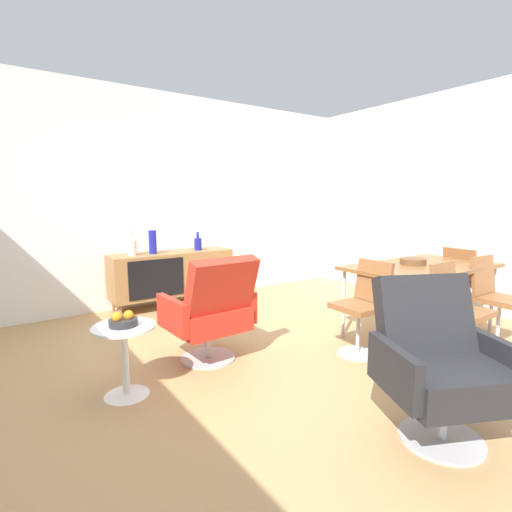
% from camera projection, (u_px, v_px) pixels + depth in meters
% --- Properties ---
extents(ground_plane, '(8.32, 8.32, 0.00)m').
position_uv_depth(ground_plane, '(269.00, 369.00, 3.23)').
color(ground_plane, tan).
extents(wall_back, '(6.80, 0.12, 2.80)m').
position_uv_depth(wall_back, '(153.00, 200.00, 5.14)').
color(wall_back, white).
rests_on(wall_back, ground_plane).
extents(wall_right, '(0.12, 5.60, 2.80)m').
position_uv_depth(wall_right, '(474.00, 200.00, 4.83)').
color(wall_right, white).
rests_on(wall_right, ground_plane).
extents(sideboard, '(1.60, 0.45, 0.72)m').
position_uv_depth(sideboard, '(173.00, 273.00, 5.10)').
color(sideboard, olive).
rests_on(sideboard, ground_plane).
extents(vase_cobalt, '(0.11, 0.11, 0.33)m').
position_uv_depth(vase_cobalt, '(132.00, 247.00, 4.75)').
color(vase_cobalt, beige).
rests_on(vase_cobalt, sideboard).
extents(vase_sculptural_dark, '(0.10, 0.10, 0.30)m').
position_uv_depth(vase_sculptural_dark, '(153.00, 242.00, 4.90)').
color(vase_sculptural_dark, navy).
rests_on(vase_sculptural_dark, sideboard).
extents(vase_ceramic_small, '(0.10, 0.10, 0.25)m').
position_uv_depth(vase_ceramic_small, '(198.00, 244.00, 5.26)').
color(vase_ceramic_small, navy).
rests_on(vase_ceramic_small, sideboard).
extents(dining_table, '(1.60, 0.90, 0.74)m').
position_uv_depth(dining_table, '(422.00, 269.00, 3.97)').
color(dining_table, brown).
rests_on(dining_table, ground_plane).
extents(wooden_bowl_on_table, '(0.26, 0.26, 0.06)m').
position_uv_depth(wooden_bowl_on_table, '(413.00, 261.00, 3.99)').
color(wooden_bowl_on_table, brown).
rests_on(wooden_bowl_on_table, dining_table).
extents(dining_chair_near_window, '(0.44, 0.41, 0.86)m').
position_uv_depth(dining_chair_near_window, '(364.00, 304.00, 3.50)').
color(dining_chair_near_window, brown).
rests_on(dining_chair_near_window, ground_plane).
extents(dining_chair_front_left, '(0.41, 0.44, 0.86)m').
position_uv_depth(dining_chair_front_left, '(456.00, 308.00, 3.35)').
color(dining_chair_front_left, brown).
rests_on(dining_chair_front_left, ground_plane).
extents(dining_chair_far_end, '(0.45, 0.42, 0.86)m').
position_uv_depth(dining_chair_far_end, '(464.00, 280.00, 4.51)').
color(dining_chair_far_end, brown).
rests_on(dining_chair_far_end, ground_plane).
extents(dining_chair_front_right, '(0.41, 0.43, 0.86)m').
position_uv_depth(dining_chair_front_right, '(494.00, 297.00, 3.75)').
color(dining_chair_front_right, brown).
rests_on(dining_chair_front_right, ground_plane).
extents(lounge_chair_red, '(0.74, 0.68, 0.95)m').
position_uv_depth(lounge_chair_red, '(211.00, 310.00, 3.31)').
color(lounge_chair_red, red).
rests_on(lounge_chair_red, ground_plane).
extents(armchair_black_shell, '(0.87, 0.85, 0.95)m').
position_uv_depth(armchair_black_shell, '(439.00, 360.00, 2.27)').
color(armchair_black_shell, '#262628').
rests_on(armchair_black_shell, ground_plane).
extents(side_table_round, '(0.44, 0.44, 0.52)m').
position_uv_depth(side_table_round, '(125.00, 352.00, 2.75)').
color(side_table_round, white).
rests_on(side_table_round, ground_plane).
extents(fruit_bowl, '(0.20, 0.20, 0.11)m').
position_uv_depth(fruit_bowl, '(123.00, 321.00, 2.72)').
color(fruit_bowl, '#262628').
rests_on(fruit_bowl, side_table_round).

